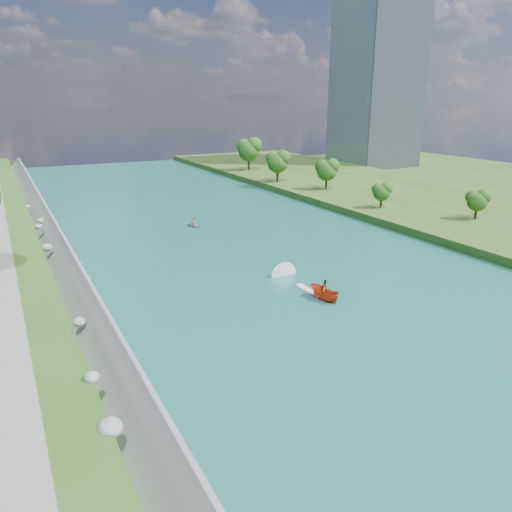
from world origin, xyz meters
TOP-DOWN VIEW (x-y plane):
  - ground at (0.00, 0.00)m, footprint 260.00×260.00m
  - river_water at (0.00, 20.00)m, footprint 55.00×240.00m
  - berm_east at (49.50, 20.00)m, footprint 44.00×240.00m
  - riprap_bank at (-25.85, 18.99)m, footprint 4.80×236.00m
  - riverside_path at (-32.50, 20.00)m, footprint 3.00×200.00m
  - office_tower at (82.50, 95.00)m, footprint 22.00×22.00m
  - trees_east at (36.08, 41.31)m, footprint 18.11×138.45m
  - motorboat at (-0.54, 4.87)m, footprint 3.60×18.97m
  - raft at (-1.59, 41.60)m, footprint 3.06×3.69m

SIDE VIEW (x-z plane):
  - ground at x=0.00m, z-range 0.00..0.00m
  - river_water at x=0.00m, z-range 0.00..0.10m
  - raft at x=-1.59m, z-range -0.35..1.31m
  - berm_east at x=49.50m, z-range 0.00..1.50m
  - motorboat at x=-0.54m, z-range -0.25..1.83m
  - riprap_bank at x=-25.85m, z-range -0.40..3.99m
  - riverside_path at x=-32.50m, z-range 3.50..3.60m
  - trees_east at x=36.08m, z-range 0.52..11.54m
  - office_tower at x=82.50m, z-range 0.00..60.00m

